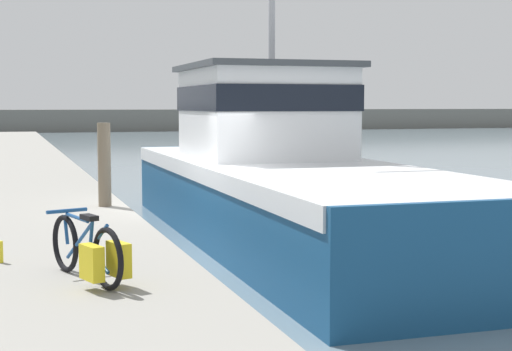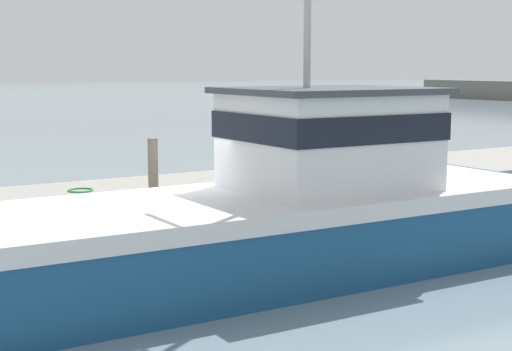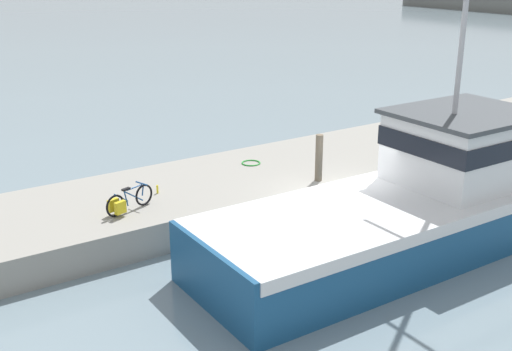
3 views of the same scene
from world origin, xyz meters
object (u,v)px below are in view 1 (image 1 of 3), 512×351
Objects in this scene: fishing_boat_main at (278,175)px; water_bottle_by_bike at (0,252)px; bicycle_touring at (92,253)px; mooring_post at (104,165)px.

water_bottle_by_bike is (-5.30, -5.72, -0.23)m from fishing_boat_main.
bicycle_touring is 1.60m from water_bottle_by_bike.
mooring_post is at bearing 69.48° from water_bottle_by_bike.
fishing_boat_main reaches higher than water_bottle_by_bike.
mooring_post is (0.84, 5.91, 0.41)m from bicycle_touring.
mooring_post is at bearing 63.42° from bicycle_touring.
bicycle_touring reaches higher than water_bottle_by_bike.
fishing_boat_main is at bearing 39.44° from bicycle_touring.
fishing_boat_main is at bearing 47.21° from water_bottle_by_bike.
bicycle_touring is (-4.43, -7.06, -0.04)m from fishing_boat_main.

